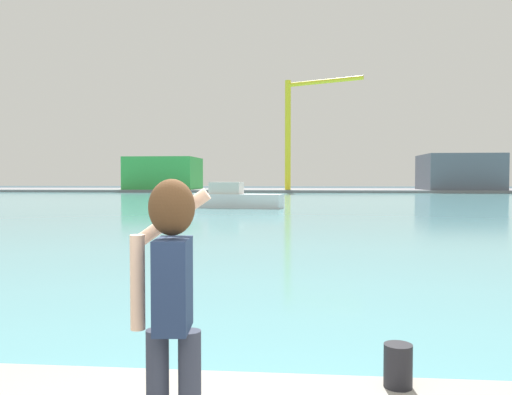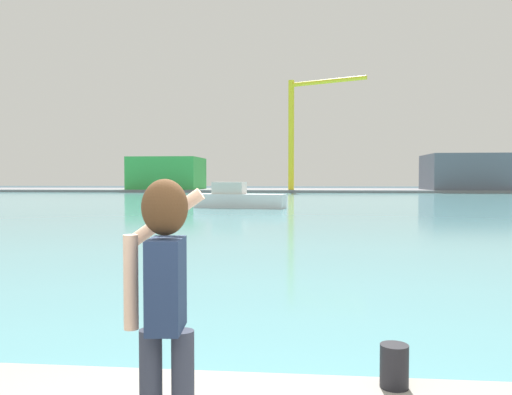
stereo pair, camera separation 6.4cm
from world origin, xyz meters
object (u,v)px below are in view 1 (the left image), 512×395
Objects in this scene: person_photographer at (171,290)px; warehouse_right at (459,172)px; warehouse_left at (164,173)px; boat_moored at (235,198)px; harbor_bollard at (398,366)px; port_crane at (297,122)px.

warehouse_right is (27.62, 88.05, 1.87)m from person_photographer.
person_photographer is 0.14× the size of warehouse_left.
person_photographer reaches higher than boat_moored.
person_photographer is at bearing -140.97° from harbor_bollard.
warehouse_left reaches higher than harbor_bollard.
warehouse_left is at bearing 120.60° from boat_moored.
harbor_bollard is at bearing -73.34° from warehouse_left.
warehouse_right is at bearing 7.93° from port_crane.
warehouse_left is 0.66× the size of port_crane.
person_photographer is at bearing -107.42° from warehouse_right.
port_crane is (4.28, 47.16, 11.23)m from boat_moored.
boat_moored is 0.39× the size of port_crane.
boat_moored is (-6.14, 35.72, 0.02)m from harbor_bollard.
boat_moored is 55.69m from warehouse_left.
boat_moored is 0.60× the size of warehouse_left.
warehouse_right reaches higher than harbor_bollard.
warehouse_right reaches higher than boat_moored.
person_photographer is 92.25m from warehouse_left.
warehouse_right is 29.41m from port_crane.
warehouse_right is at bearing 73.30° from harbor_bollard.
port_crane is (-27.89, -3.88, 8.50)m from warehouse_right.
harbor_bollard is (1.59, 1.29, -0.89)m from person_photographer.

